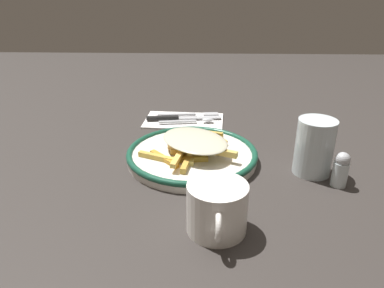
# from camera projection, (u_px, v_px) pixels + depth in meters

# --- Properties ---
(ground_plane) EXTENTS (2.60, 2.60, 0.00)m
(ground_plane) POSITION_uv_depth(u_px,v_px,m) (192.00, 160.00, 0.79)
(ground_plane) COLOR #322D2A
(plate) EXTENTS (0.29, 0.29, 0.03)m
(plate) POSITION_uv_depth(u_px,v_px,m) (192.00, 155.00, 0.78)
(plate) COLOR silver
(plate) RESTS_ON ground_plane
(fries_heap) EXTENTS (0.21, 0.22, 0.04)m
(fries_heap) POSITION_uv_depth(u_px,v_px,m) (193.00, 143.00, 0.77)
(fries_heap) COLOR #DFC867
(fries_heap) RESTS_ON plate
(napkin) EXTENTS (0.15, 0.23, 0.01)m
(napkin) POSITION_uv_depth(u_px,v_px,m) (184.00, 120.00, 1.01)
(napkin) COLOR white
(napkin) RESTS_ON ground_plane
(fork) EXTENTS (0.03, 0.18, 0.01)m
(fork) POSITION_uv_depth(u_px,v_px,m) (189.00, 114.00, 1.03)
(fork) COLOR silver
(fork) RESTS_ON napkin
(knife) EXTENTS (0.04, 0.21, 0.01)m
(knife) POSITION_uv_depth(u_px,v_px,m) (177.00, 118.00, 1.00)
(knife) COLOR black
(knife) RESTS_ON napkin
(spoon) EXTENTS (0.04, 0.15, 0.01)m
(spoon) POSITION_uv_depth(u_px,v_px,m) (196.00, 120.00, 0.98)
(spoon) COLOR silver
(spoon) RESTS_ON napkin
(water_glass) EXTENTS (0.08, 0.08, 0.12)m
(water_glass) POSITION_uv_depth(u_px,v_px,m) (314.00, 147.00, 0.72)
(water_glass) COLOR silver
(water_glass) RESTS_ON ground_plane
(coffee_mug) EXTENTS (0.12, 0.10, 0.08)m
(coffee_mug) POSITION_uv_depth(u_px,v_px,m) (217.00, 208.00, 0.55)
(coffee_mug) COLOR white
(coffee_mug) RESTS_ON ground_plane
(salt_shaker) EXTENTS (0.03, 0.03, 0.07)m
(salt_shaker) POSITION_uv_depth(u_px,v_px,m) (341.00, 169.00, 0.68)
(salt_shaker) COLOR silver
(salt_shaker) RESTS_ON ground_plane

